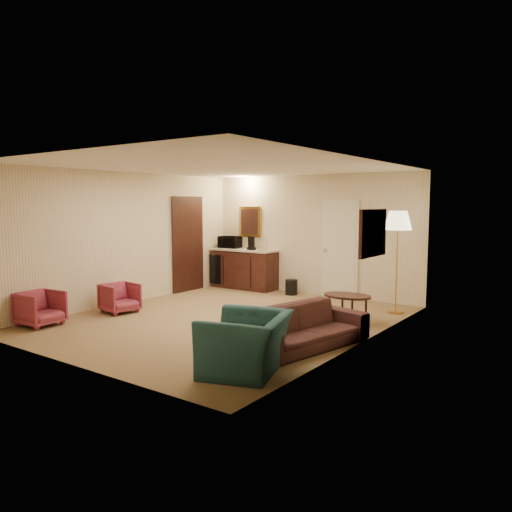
{
  "coord_description": "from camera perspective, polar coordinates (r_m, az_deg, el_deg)",
  "views": [
    {
      "loc": [
        5.32,
        -6.53,
        1.98
      ],
      "look_at": [
        0.29,
        0.5,
        1.07
      ],
      "focal_mm": 35.0,
      "sensor_mm": 36.0,
      "label": 1
    }
  ],
  "objects": [
    {
      "name": "teal_armchair",
      "position": [
        5.92,
        -1.15,
        -8.84
      ],
      "size": [
        0.99,
        1.22,
        0.92
      ],
      "primitive_type": "imported",
      "rotation": [
        0.0,
        0.0,
        -1.25
      ],
      "color": "#1D474A",
      "rests_on": "ground"
    },
    {
      "name": "ground",
      "position": [
        8.66,
        -3.51,
        -7.22
      ],
      "size": [
        6.0,
        6.0,
        0.0
      ],
      "primitive_type": "plane",
      "color": "olive",
      "rests_on": "ground"
    },
    {
      "name": "sofa",
      "position": [
        6.92,
        5.45,
        -7.28
      ],
      "size": [
        0.99,
        2.08,
        0.78
      ],
      "primitive_type": "imported",
      "rotation": [
        0.0,
        0.0,
        1.36
      ],
      "color": "black",
      "rests_on": "ground"
    },
    {
      "name": "room_walls",
      "position": [
        9.1,
        -0.99,
        4.35
      ],
      "size": [
        5.02,
        6.01,
        2.61
      ],
      "color": "beige",
      "rests_on": "ground"
    },
    {
      "name": "waste_bin",
      "position": [
        10.92,
        4.07,
        -3.56
      ],
      "size": [
        0.29,
        0.29,
        0.33
      ],
      "primitive_type": "cylinder",
      "rotation": [
        0.0,
        0.0,
        -0.11
      ],
      "color": "black",
      "rests_on": "ground"
    },
    {
      "name": "microwave",
      "position": [
        11.98,
        -3.01,
        1.75
      ],
      "size": [
        0.54,
        0.34,
        0.34
      ],
      "primitive_type": "imported",
      "rotation": [
        0.0,
        0.0,
        0.13
      ],
      "color": "black",
      "rests_on": "wetbar_cabinet"
    },
    {
      "name": "rose_chair_far",
      "position": [
        8.84,
        -23.46,
        -5.35
      ],
      "size": [
        0.62,
        0.66,
        0.63
      ],
      "primitive_type": "imported",
      "rotation": [
        0.0,
        0.0,
        1.66
      ],
      "color": "maroon",
      "rests_on": "ground"
    },
    {
      "name": "rose_chair_near",
      "position": [
        9.43,
        -15.3,
        -4.47
      ],
      "size": [
        0.62,
        0.65,
        0.6
      ],
      "primitive_type": "imported",
      "rotation": [
        0.0,
        0.0,
        1.42
      ],
      "color": "maroon",
      "rests_on": "ground"
    },
    {
      "name": "floor_lamp",
      "position": [
        9.32,
        15.78,
        -0.68
      ],
      "size": [
        0.65,
        0.65,
        1.86
      ],
      "primitive_type": "cube",
      "rotation": [
        0.0,
        0.0,
        0.41
      ],
      "color": "#B18C3B",
      "rests_on": "ground"
    },
    {
      "name": "wetbar_cabinet",
      "position": [
        11.68,
        -1.39,
        -1.47
      ],
      "size": [
        1.64,
        0.58,
        0.92
      ],
      "primitive_type": "cube",
      "color": "#3B1913",
      "rests_on": "ground"
    },
    {
      "name": "coffee_table",
      "position": [
        8.5,
        10.36,
        -5.93
      ],
      "size": [
        0.95,
        0.78,
        0.47
      ],
      "primitive_type": "cube",
      "rotation": [
        0.0,
        0.0,
        -0.32
      ],
      "color": "black",
      "rests_on": "ground"
    },
    {
      "name": "coffee_maker",
      "position": [
        11.47,
        -0.54,
        1.48
      ],
      "size": [
        0.19,
        0.19,
        0.31
      ],
      "primitive_type": "cylinder",
      "rotation": [
        0.0,
        0.0,
        -0.19
      ],
      "color": "black",
      "rests_on": "wetbar_cabinet"
    }
  ]
}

